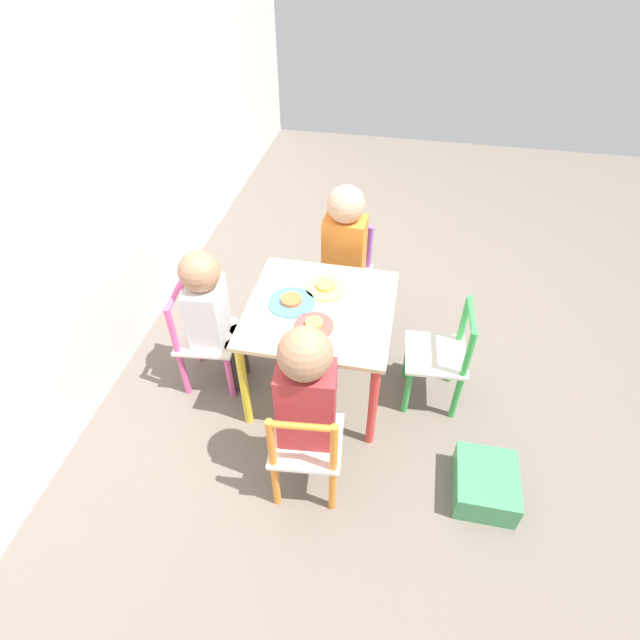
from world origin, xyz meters
TOP-DOWN VIEW (x-y plane):
  - ground_plane at (0.00, 0.00)m, footprint 6.00×6.00m
  - house_wall at (0.00, 1.00)m, footprint 6.00×0.06m
  - kids_table at (0.00, 0.00)m, footprint 0.60×0.60m
  - chair_purple at (0.53, -0.03)m, footprint 0.27×0.27m
  - chair_orange at (-0.53, -0.05)m, footprint 0.28×0.28m
  - chair_pink at (-0.05, 0.53)m, footprint 0.29×0.29m
  - chair_green at (0.03, -0.53)m, footprint 0.28×0.28m
  - child_right at (0.47, -0.02)m, footprint 0.23×0.21m
  - child_left at (-0.47, -0.05)m, footprint 0.23×0.21m
  - child_back at (-0.05, 0.47)m, footprint 0.21×0.22m
  - plate_right at (0.12, 0.00)m, footprint 0.18×0.18m
  - plate_left at (-0.12, 0.00)m, footprint 0.16×0.16m
  - plate_back at (0.00, 0.12)m, footprint 0.20×0.20m
  - storage_bin at (-0.43, -0.74)m, footprint 0.27×0.23m

SIDE VIEW (x-z plane):
  - ground_plane at x=0.00m, z-range 0.00..0.00m
  - storage_bin at x=-0.43m, z-range 0.00..0.13m
  - chair_purple at x=0.53m, z-range 0.00..0.51m
  - chair_orange at x=-0.53m, z-range 0.00..0.51m
  - chair_pink at x=-0.05m, z-range 0.00..0.51m
  - chair_green at x=0.03m, z-range 0.00..0.51m
  - kids_table at x=0.00m, z-range 0.17..0.66m
  - child_back at x=-0.05m, z-range 0.08..0.80m
  - child_right at x=0.47m, z-range 0.09..0.87m
  - child_left at x=-0.47m, z-range 0.09..0.89m
  - plate_right at x=0.12m, z-range 0.48..0.51m
  - plate_left at x=-0.12m, z-range 0.48..0.51m
  - plate_back at x=0.00m, z-range 0.48..0.51m
  - house_wall at x=0.00m, z-range 0.00..2.60m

